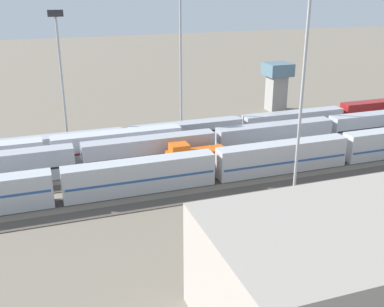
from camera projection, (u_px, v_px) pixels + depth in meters
The scene contains 17 objects.
ground_plane at pixel (220, 156), 84.98m from camera, with size 400.00×400.00×0.00m, color #756B5B.
track_bed_0 at pixel (193, 132), 98.22m from camera, with size 140.00×2.80×0.12m, color #3D3833.
track_bed_1 at pixel (201, 139), 93.80m from camera, with size 140.00×2.80×0.12m, color #3D3833.
track_bed_2 at pixel (210, 147), 89.38m from camera, with size 140.00×2.80×0.12m, color #4C443D.
track_bed_3 at pixel (220, 156), 84.96m from camera, with size 140.00×2.80×0.12m, color #3D3833.
track_bed_4 at pixel (231, 166), 80.54m from camera, with size 140.00×2.80×0.12m, color #3D3833.
track_bed_5 at pixel (244, 176), 76.11m from camera, with size 140.00×2.80×0.12m, color #3D3833.
track_bed_6 at pixel (258, 189), 71.69m from camera, with size 140.00×2.80×0.12m, color #4C443D.
train_on_track_4 at pixel (195, 159), 77.72m from camera, with size 10.00×3.00×5.00m.
train_on_track_1 at pixel (176, 133), 91.44m from camera, with size 114.80×3.06×4.40m.
train_on_track_3 at pixel (215, 144), 83.72m from camera, with size 95.60×3.06×5.00m.
train_on_track_2 at pixel (48, 153), 79.28m from camera, with size 47.20×3.06×5.00m.
train_on_track_5 at pixel (215, 166), 73.64m from camera, with size 95.60×3.06×5.00m.
light_mast_0 at pixel (60, 59), 87.34m from camera, with size 2.80×0.70×25.16m.
light_mast_1 at pixel (304, 69), 64.58m from camera, with size 2.80×0.70×29.56m.
light_mast_2 at pixel (181, 36), 92.86m from camera, with size 2.80×0.70×31.70m.
control_tower at pixel (277, 83), 112.63m from camera, with size 6.00×6.00×11.63m.
Camera 1 is at (31.04, 73.27, 30.28)m, focal length 43.53 mm.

